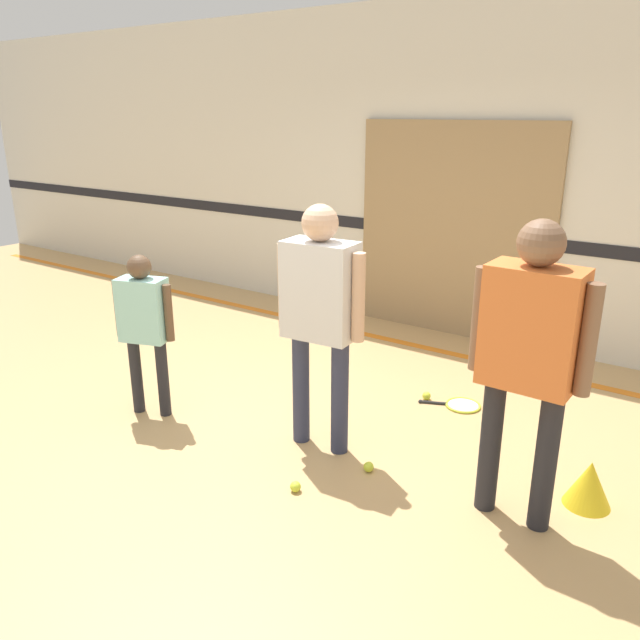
# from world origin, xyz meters

# --- Properties ---
(ground_plane) EXTENTS (16.00, 16.00, 0.00)m
(ground_plane) POSITION_xyz_m (0.00, 0.00, 0.00)
(ground_plane) COLOR tan
(wall_back) EXTENTS (16.00, 0.07, 3.20)m
(wall_back) POSITION_xyz_m (0.00, 2.83, 1.60)
(wall_back) COLOR silver
(wall_back) RESTS_ON ground_plane
(wall_panel) EXTENTS (2.01, 0.05, 2.10)m
(wall_panel) POSITION_xyz_m (-0.02, 2.77, 1.05)
(wall_panel) COLOR #9E7F56
(wall_panel) RESTS_ON ground_plane
(floor_stripe) EXTENTS (14.40, 0.10, 0.01)m
(floor_stripe) POSITION_xyz_m (0.00, 2.22, 0.00)
(floor_stripe) COLOR orange
(floor_stripe) RESTS_ON ground_plane
(person_instructor) EXTENTS (0.63, 0.29, 1.65)m
(person_instructor) POSITION_xyz_m (0.22, 0.12, 1.02)
(person_instructor) COLOR #2D334C
(person_instructor) RESTS_ON ground_plane
(person_student_left) EXTENTS (0.44, 0.29, 1.23)m
(person_student_left) POSITION_xyz_m (-1.11, -0.21, 0.76)
(person_student_left) COLOR #232328
(person_student_left) RESTS_ON ground_plane
(person_student_right) EXTENTS (0.64, 0.27, 1.69)m
(person_student_right) POSITION_xyz_m (1.56, 0.08, 1.05)
(person_student_right) COLOR #232328
(person_student_right) RESTS_ON ground_plane
(racket_spare_on_floor) EXTENTS (0.50, 0.36, 0.03)m
(racket_spare_on_floor) POSITION_xyz_m (0.78, 1.22, 0.01)
(racket_spare_on_floor) COLOR #C6D838
(racket_spare_on_floor) RESTS_ON ground_plane
(tennis_ball_near_instructor) EXTENTS (0.07, 0.07, 0.07)m
(tennis_ball_near_instructor) POSITION_xyz_m (0.41, -0.42, 0.03)
(tennis_ball_near_instructor) COLOR #CCE038
(tennis_ball_near_instructor) RESTS_ON ground_plane
(tennis_ball_by_spare_racket) EXTENTS (0.07, 0.07, 0.07)m
(tennis_ball_by_spare_racket) POSITION_xyz_m (0.51, 1.18, 0.03)
(tennis_ball_by_spare_racket) COLOR #CCE038
(tennis_ball_by_spare_racket) RESTS_ON ground_plane
(tennis_ball_stray_left) EXTENTS (0.07, 0.07, 0.07)m
(tennis_ball_stray_left) POSITION_xyz_m (0.66, 0.02, 0.03)
(tennis_ball_stray_left) COLOR #CCE038
(tennis_ball_stray_left) RESTS_ON ground_plane
(training_cone) EXTENTS (0.27, 0.27, 0.28)m
(training_cone) POSITION_xyz_m (1.89, 0.44, 0.14)
(training_cone) COLOR yellow
(training_cone) RESTS_ON ground_plane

